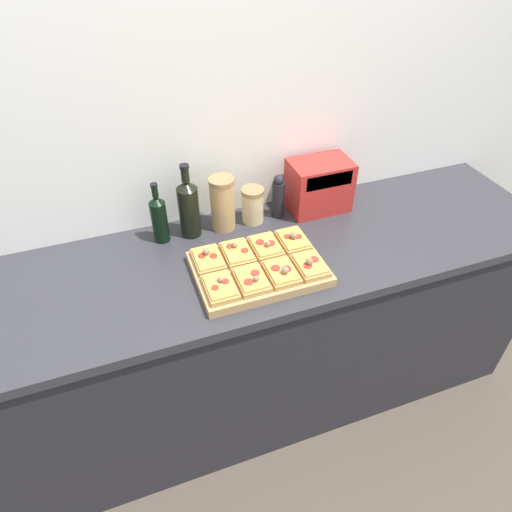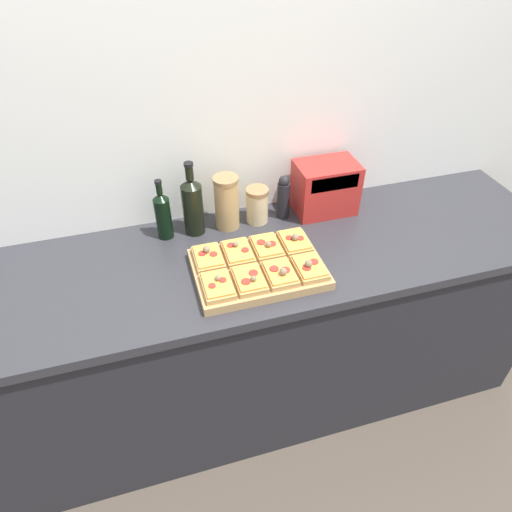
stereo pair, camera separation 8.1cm
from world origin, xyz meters
name	(u,v)px [view 1 (the left image)]	position (x,y,z in m)	size (l,w,h in m)	color
ground_plane	(268,453)	(0.00, 0.00, 0.00)	(12.00, 12.00, 0.00)	#4C4238
wall_back	(212,142)	(0.00, 0.67, 1.25)	(6.00, 0.06, 2.50)	silver
kitchen_counter	(244,337)	(0.00, 0.32, 0.47)	(2.63, 0.67, 0.94)	#232328
cutting_board	(259,269)	(0.03, 0.22, 0.95)	(0.47, 0.33, 0.04)	tan
pizza_slice_back_left	(208,259)	(-0.14, 0.30, 0.99)	(0.10, 0.15, 0.05)	tan
pizza_slice_back_midleft	(237,253)	(-0.02, 0.30, 0.99)	(0.10, 0.15, 0.05)	tan
pizza_slice_back_midright	(266,246)	(0.09, 0.29, 0.99)	(0.10, 0.15, 0.05)	tan
pizza_slice_back_right	(293,240)	(0.20, 0.29, 0.99)	(0.10, 0.15, 0.05)	tan
pizza_slice_front_left	(220,287)	(-0.14, 0.14, 0.98)	(0.10, 0.15, 0.05)	tan
pizza_slice_front_midleft	(251,280)	(-0.02, 0.14, 0.99)	(0.10, 0.15, 0.05)	tan
pizza_slice_front_midright	(282,272)	(0.09, 0.14, 0.99)	(0.10, 0.15, 0.05)	tan
pizza_slice_front_right	(310,265)	(0.20, 0.14, 0.99)	(0.10, 0.15, 0.06)	tan
olive_oil_bottle	(159,218)	(-0.26, 0.53, 1.04)	(0.06, 0.06, 0.26)	black
wine_bottle	(189,207)	(-0.14, 0.53, 1.06)	(0.08, 0.08, 0.31)	black
grain_jar_tall	(223,203)	(-0.01, 0.53, 1.05)	(0.10, 0.10, 0.23)	tan
grain_jar_short	(253,205)	(0.12, 0.53, 1.01)	(0.09, 0.09, 0.15)	beige
pepper_mill	(278,196)	(0.24, 0.53, 1.03)	(0.05, 0.05, 0.20)	black
toaster_oven	(319,185)	(0.42, 0.53, 1.05)	(0.28, 0.17, 0.22)	red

